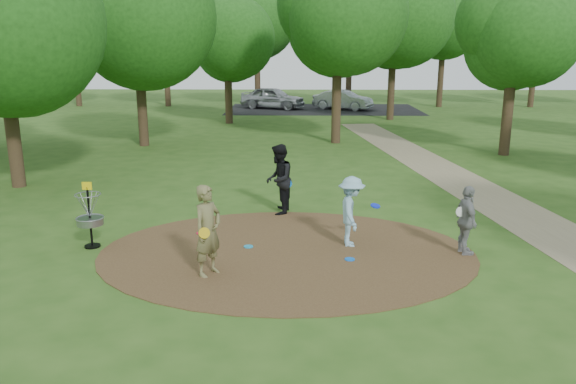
{
  "coord_description": "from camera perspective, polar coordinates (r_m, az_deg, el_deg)",
  "views": [
    {
      "loc": [
        0.28,
        -11.81,
        4.47
      ],
      "look_at": [
        0.0,
        1.2,
        1.1
      ],
      "focal_mm": 35.0,
      "sensor_mm": 36.0,
      "label": 1
    }
  ],
  "objects": [
    {
      "name": "dirt_clearing",
      "position": [
        12.63,
        -0.12,
        -6.16
      ],
      "size": [
        8.4,
        8.4,
        0.02
      ],
      "primitive_type": "cylinder",
      "color": "#47301C",
      "rests_on": "ground"
    },
    {
      "name": "disc_golf_basket",
      "position": [
        13.51,
        -19.55,
        -1.78
      ],
      "size": [
        0.63,
        0.63,
        1.54
      ],
      "color": "black",
      "rests_on": "ground"
    },
    {
      "name": "disc_ground_red",
      "position": [
        14.01,
        -8.85,
        -4.14
      ],
      "size": [
        0.22,
        0.22,
        0.02
      ],
      "primitive_type": "cylinder",
      "color": "red",
      "rests_on": "dirt_clearing"
    },
    {
      "name": "player_walking_with_disc",
      "position": [
        15.32,
        -0.94,
        1.29
      ],
      "size": [
        0.83,
        1.01,
        1.93
      ],
      "color": "black",
      "rests_on": "ground"
    },
    {
      "name": "player_throwing_with_disc",
      "position": [
        12.92,
        6.44,
        -2.0
      ],
      "size": [
        1.01,
        1.06,
        1.64
      ],
      "color": "#8FBED5",
      "rests_on": "ground"
    },
    {
      "name": "footpath",
      "position": [
        15.79,
        24.4,
        -3.24
      ],
      "size": [
        7.55,
        39.89,
        0.01
      ],
      "primitive_type": "cube",
      "rotation": [
        0.0,
        0.0,
        0.14
      ],
      "color": "#8C7A5B",
      "rests_on": "ground"
    },
    {
      "name": "car_left",
      "position": [
        42.38,
        -1.56,
        9.55
      ],
      "size": [
        5.13,
        3.43,
        1.62
      ],
      "primitive_type": "imported",
      "rotation": [
        0.0,
        0.0,
        1.22
      ],
      "color": "#9FA1A7",
      "rests_on": "ground"
    },
    {
      "name": "ground",
      "position": [
        12.63,
        -0.12,
        -6.2
      ],
      "size": [
        100.0,
        100.0,
        0.0
      ],
      "primitive_type": "plane",
      "color": "#2D5119",
      "rests_on": "ground"
    },
    {
      "name": "parking_lot",
      "position": [
        42.09,
        3.6,
        8.39
      ],
      "size": [
        14.0,
        8.0,
        0.01
      ],
      "primitive_type": "cube",
      "color": "black",
      "rests_on": "ground"
    },
    {
      "name": "disc_ground_cyan",
      "position": [
        12.97,
        -4.04,
        -5.55
      ],
      "size": [
        0.22,
        0.22,
        0.02
      ],
      "primitive_type": "cylinder",
      "color": "#178BBB",
      "rests_on": "dirt_clearing"
    },
    {
      "name": "tree_ring",
      "position": [
        20.24,
        0.88,
        16.69
      ],
      "size": [
        37.2,
        45.79,
        9.25
      ],
      "color": "#332316",
      "rests_on": "ground"
    },
    {
      "name": "player_observer_with_disc",
      "position": [
        11.27,
        -8.14,
        -3.92
      ],
      "size": [
        0.75,
        0.81,
        1.87
      ],
      "color": "brown",
      "rests_on": "ground"
    },
    {
      "name": "player_waiting_with_disc",
      "position": [
        12.92,
        17.68,
        -2.78
      ],
      "size": [
        0.52,
        0.96,
        1.56
      ],
      "color": "gray",
      "rests_on": "ground"
    },
    {
      "name": "car_right",
      "position": [
        41.95,
        5.6,
        9.3
      ],
      "size": [
        4.55,
        3.28,
        1.43
      ],
      "primitive_type": "imported",
      "rotation": [
        0.0,
        0.0,
        1.11
      ],
      "color": "#A5A8AD",
      "rests_on": "ground"
    },
    {
      "name": "disc_ground_blue",
      "position": [
        12.27,
        6.29,
        -6.8
      ],
      "size": [
        0.22,
        0.22,
        0.02
      ],
      "primitive_type": "cylinder",
      "color": "blue",
      "rests_on": "dirt_clearing"
    }
  ]
}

